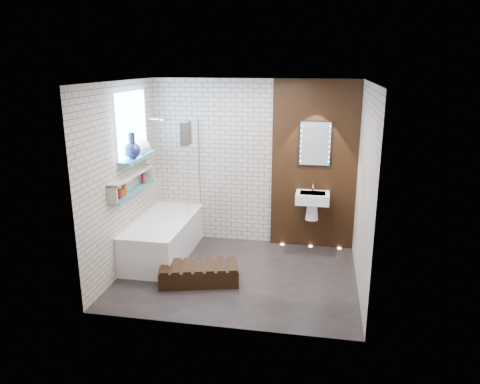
% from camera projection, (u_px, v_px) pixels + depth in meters
% --- Properties ---
extents(ground, '(3.20, 3.20, 0.00)m').
position_uv_depth(ground, '(238.00, 275.00, 6.30)').
color(ground, black).
rests_on(ground, ground).
extents(room_shell, '(3.24, 3.20, 2.60)m').
position_uv_depth(room_shell, '(238.00, 184.00, 5.94)').
color(room_shell, '#BAA493').
rests_on(room_shell, ground).
extents(walnut_panel, '(1.30, 0.06, 2.60)m').
position_uv_depth(walnut_panel, '(314.00, 166.00, 6.98)').
color(walnut_panel, black).
rests_on(walnut_panel, ground).
extents(clerestory_window, '(0.18, 1.00, 0.94)m').
position_uv_depth(clerestory_window, '(132.00, 131.00, 6.38)').
color(clerestory_window, '#7FADE0').
rests_on(clerestory_window, room_shell).
extents(display_niche, '(0.14, 1.30, 0.26)m').
position_uv_depth(display_niche, '(132.00, 183.00, 6.38)').
color(display_niche, teal).
rests_on(display_niche, room_shell).
extents(bathtub, '(0.79, 1.74, 0.70)m').
position_uv_depth(bathtub, '(164.00, 237.00, 6.86)').
color(bathtub, white).
rests_on(bathtub, ground).
extents(bath_screen, '(0.01, 0.78, 1.40)m').
position_uv_depth(bath_screen, '(193.00, 168.00, 6.94)').
color(bath_screen, white).
rests_on(bath_screen, bathtub).
extents(towel, '(0.10, 0.25, 0.33)m').
position_uv_depth(towel, '(186.00, 133.00, 6.51)').
color(towel, '#2A2621').
rests_on(towel, bath_screen).
extents(shower_head, '(0.18, 0.18, 0.02)m').
position_uv_depth(shower_head, '(165.00, 119.00, 6.87)').
color(shower_head, silver).
rests_on(shower_head, room_shell).
extents(washbasin, '(0.50, 0.36, 0.58)m').
position_uv_depth(washbasin, '(312.00, 202.00, 6.93)').
color(washbasin, white).
rests_on(washbasin, walnut_panel).
extents(led_mirror, '(0.50, 0.02, 0.70)m').
position_uv_depth(led_mirror, '(315.00, 144.00, 6.85)').
color(led_mirror, black).
rests_on(led_mirror, walnut_panel).
extents(walnut_step, '(1.11, 0.71, 0.23)m').
position_uv_depth(walnut_step, '(199.00, 274.00, 6.06)').
color(walnut_step, black).
rests_on(walnut_step, ground).
extents(niche_bottles, '(0.07, 0.87, 0.16)m').
position_uv_depth(niche_bottles, '(129.00, 188.00, 6.25)').
color(niche_bottles, maroon).
rests_on(niche_bottles, display_niche).
extents(sill_vases, '(0.22, 0.57, 0.36)m').
position_uv_depth(sill_vases, '(137.00, 148.00, 6.39)').
color(sill_vases, white).
rests_on(sill_vases, clerestory_window).
extents(floor_uplights, '(0.96, 0.06, 0.01)m').
position_uv_depth(floor_uplights, '(310.00, 246.00, 7.27)').
color(floor_uplights, '#FFD899').
rests_on(floor_uplights, ground).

